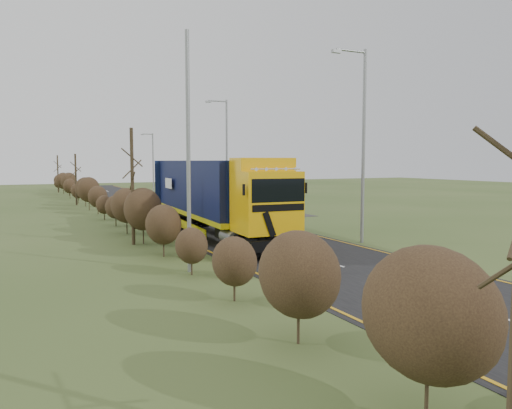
{
  "coord_description": "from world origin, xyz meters",
  "views": [
    {
      "loc": [
        -12.01,
        -21.96,
        4.35
      ],
      "look_at": [
        -0.01,
        2.72,
        1.95
      ],
      "focal_mm": 35.0,
      "sensor_mm": 36.0,
      "label": 1
    }
  ],
  "objects_px": {
    "lorry": "(214,193)",
    "speed_sign": "(251,196)",
    "car_red_hatchback": "(245,200)",
    "streetlight_near": "(361,137)",
    "car_blue_sedan": "(233,198)"
  },
  "relations": [
    {
      "from": "lorry",
      "to": "speed_sign",
      "type": "xyz_separation_m",
      "value": [
        6.01,
        7.69,
        -0.88
      ]
    },
    {
      "from": "car_red_hatchback",
      "to": "lorry",
      "type": "bearing_deg",
      "value": 78.64
    },
    {
      "from": "streetlight_near",
      "to": "car_red_hatchback",
      "type": "bearing_deg",
      "value": 82.27
    },
    {
      "from": "car_blue_sedan",
      "to": "speed_sign",
      "type": "distance_m",
      "value": 12.42
    },
    {
      "from": "car_red_hatchback",
      "to": "streetlight_near",
      "type": "relative_size",
      "value": 0.43
    },
    {
      "from": "lorry",
      "to": "car_blue_sedan",
      "type": "xyz_separation_m",
      "value": [
        9.6,
        19.54,
        -1.88
      ]
    },
    {
      "from": "lorry",
      "to": "speed_sign",
      "type": "bearing_deg",
      "value": 55.1
    },
    {
      "from": "lorry",
      "to": "streetlight_near",
      "type": "height_order",
      "value": "streetlight_near"
    },
    {
      "from": "car_red_hatchback",
      "to": "streetlight_near",
      "type": "height_order",
      "value": "streetlight_near"
    },
    {
      "from": "lorry",
      "to": "streetlight_near",
      "type": "relative_size",
      "value": 1.61
    },
    {
      "from": "car_blue_sedan",
      "to": "streetlight_near",
      "type": "xyz_separation_m",
      "value": [
        -3.33,
        -24.81,
        4.94
      ]
    },
    {
      "from": "streetlight_near",
      "to": "speed_sign",
      "type": "distance_m",
      "value": 13.55
    },
    {
      "from": "streetlight_near",
      "to": "lorry",
      "type": "bearing_deg",
      "value": 139.92
    },
    {
      "from": "lorry",
      "to": "streetlight_near",
      "type": "distance_m",
      "value": 8.74
    },
    {
      "from": "car_blue_sedan",
      "to": "streetlight_near",
      "type": "height_order",
      "value": "streetlight_near"
    }
  ]
}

